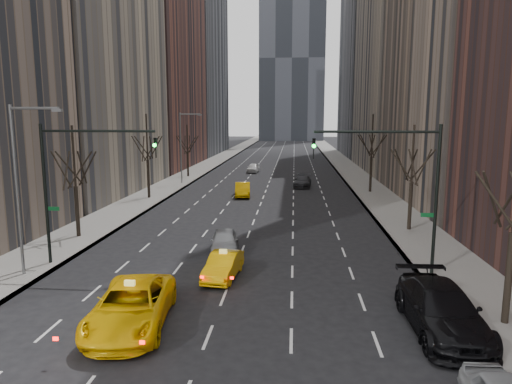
% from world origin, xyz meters
% --- Properties ---
extents(sidewalk_left, '(4.50, 320.00, 0.15)m').
position_xyz_m(sidewalk_left, '(-12.25, 70.00, 0.07)').
color(sidewalk_left, slate).
rests_on(sidewalk_left, ground).
extents(sidewalk_right, '(4.50, 320.00, 0.15)m').
position_xyz_m(sidewalk_right, '(12.25, 70.00, 0.07)').
color(sidewalk_right, slate).
rests_on(sidewalk_right, ground).
extents(bld_left_far, '(14.00, 28.00, 44.00)m').
position_xyz_m(bld_left_far, '(-21.50, 66.00, 22.00)').
color(bld_left_far, brown).
rests_on(bld_left_far, ground).
extents(bld_left_deep, '(14.00, 30.00, 60.00)m').
position_xyz_m(bld_left_deep, '(-21.50, 96.00, 30.00)').
color(bld_left_deep, slate).
rests_on(bld_left_deep, ground).
extents(bld_right_far, '(14.00, 28.00, 50.00)m').
position_xyz_m(bld_right_far, '(21.50, 64.00, 25.00)').
color(bld_right_far, tan).
rests_on(bld_right_far, ground).
extents(bld_right_deep, '(14.00, 30.00, 58.00)m').
position_xyz_m(bld_right_deep, '(21.50, 95.00, 29.00)').
color(bld_right_deep, slate).
rests_on(bld_right_deep, ground).
extents(tree_lw_b, '(3.36, 3.50, 7.82)m').
position_xyz_m(tree_lw_b, '(-12.00, 18.00, 3.72)').
color(tree_lw_b, black).
rests_on(tree_lw_b, ground).
extents(tree_lw_c, '(3.36, 3.50, 8.74)m').
position_xyz_m(tree_lw_c, '(-12.00, 34.00, 4.04)').
color(tree_lw_c, black).
rests_on(tree_lw_c, ground).
extents(tree_lw_d, '(3.36, 3.50, 7.36)m').
position_xyz_m(tree_lw_d, '(-12.00, 52.00, 3.56)').
color(tree_lw_d, black).
rests_on(tree_lw_d, ground).
extents(tree_rw_b, '(3.36, 3.50, 7.82)m').
position_xyz_m(tree_rw_b, '(12.00, 22.00, 3.72)').
color(tree_rw_b, black).
rests_on(tree_rw_b, ground).
extents(tree_rw_c, '(3.36, 3.50, 8.74)m').
position_xyz_m(tree_rw_c, '(12.00, 40.00, 4.04)').
color(tree_rw_c, black).
rests_on(tree_rw_c, ground).
extents(traffic_mast_left, '(6.69, 0.39, 8.00)m').
position_xyz_m(traffic_mast_left, '(-9.11, 12.00, 5.49)').
color(traffic_mast_left, black).
rests_on(traffic_mast_left, ground).
extents(traffic_mast_right, '(6.69, 0.39, 8.00)m').
position_xyz_m(traffic_mast_right, '(9.11, 12.00, 5.49)').
color(traffic_mast_right, black).
rests_on(traffic_mast_right, ground).
extents(streetlight_near, '(2.83, 0.22, 9.00)m').
position_xyz_m(streetlight_near, '(-10.84, 10.00, 5.62)').
color(streetlight_near, slate).
rests_on(streetlight_near, ground).
extents(streetlight_far, '(2.83, 0.22, 9.00)m').
position_xyz_m(streetlight_far, '(-10.84, 45.00, 5.62)').
color(streetlight_far, slate).
rests_on(streetlight_far, ground).
extents(taxi_suv, '(3.58, 6.58, 1.75)m').
position_xyz_m(taxi_suv, '(-3.28, 4.66, 0.87)').
color(taxi_suv, '#FFC605').
rests_on(taxi_suv, ground).
extents(taxi_sedan, '(1.84, 4.21, 1.35)m').
position_xyz_m(taxi_sedan, '(-0.43, 10.71, 0.67)').
color(taxi_sedan, '#FFB805').
rests_on(taxi_sedan, ground).
extents(silver_sedan_ahead, '(2.25, 4.43, 1.45)m').
position_xyz_m(silver_sedan_ahead, '(-1.08, 15.39, 0.72)').
color(silver_sedan_ahead, '#A0A3A8').
rests_on(silver_sedan_ahead, ground).
extents(parked_suv_black, '(2.74, 6.42, 1.84)m').
position_xyz_m(parked_suv_black, '(9.20, 5.26, 0.92)').
color(parked_suv_black, black).
rests_on(parked_suv_black, ground).
extents(far_taxi, '(2.06, 4.70, 1.50)m').
position_xyz_m(far_taxi, '(-2.28, 36.30, 0.75)').
color(far_taxi, '#DC9C04').
rests_on(far_taxi, ground).
extents(far_suv_grey, '(2.46, 5.10, 1.43)m').
position_xyz_m(far_suv_grey, '(4.35, 43.87, 0.72)').
color(far_suv_grey, '#28282C').
rests_on(far_suv_grey, ground).
extents(far_car_white, '(1.95, 4.28, 1.42)m').
position_xyz_m(far_car_white, '(-3.13, 58.49, 0.71)').
color(far_car_white, silver).
rests_on(far_car_white, ground).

